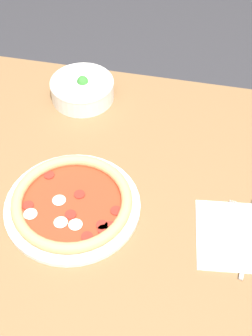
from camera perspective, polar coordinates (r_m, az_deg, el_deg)
The scene contains 7 objects.
ground_plane at distance 1.76m, azimuth -3.52°, elevation -18.84°, with size 8.00×8.00×0.00m, color #333338.
dining_table at distance 1.18m, azimuth -4.99°, elevation -6.54°, with size 1.37×1.00×0.74m.
pizza at distance 1.09m, azimuth -6.59°, elevation -4.26°, with size 0.32×0.32×0.04m.
bowl at distance 1.35m, azimuth -5.33°, elevation 9.66°, with size 0.18×0.18×0.07m.
napkin at distance 1.07m, azimuth 13.49°, elevation -8.05°, with size 0.21×0.21×0.00m.
fork at distance 1.07m, azimuth 12.04°, elevation -7.81°, with size 0.03×0.19×0.00m.
knife at distance 1.07m, azimuth 14.66°, elevation -8.53°, with size 0.04×0.22×0.01m.
Camera 1 is at (0.24, -0.64, 1.62)m, focal length 50.00 mm.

